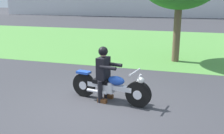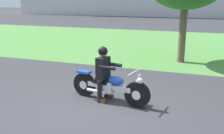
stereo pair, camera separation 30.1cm
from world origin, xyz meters
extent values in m
plane|color=#38383D|center=(0.00, 0.00, 0.00)|extent=(120.00, 120.00, 0.00)
cube|color=#549342|center=(0.00, 9.76, 0.00)|extent=(60.00, 12.00, 0.01)
cylinder|color=black|center=(1.02, 0.42, 0.32)|extent=(0.65, 0.23, 0.64)
cylinder|color=silver|center=(1.02, 0.42, 0.32)|extent=(0.24, 0.18, 0.22)
cylinder|color=black|center=(-0.49, 0.68, 0.32)|extent=(0.65, 0.23, 0.64)
cylinder|color=silver|center=(-0.49, 0.68, 0.32)|extent=(0.24, 0.18, 0.22)
cube|color=silver|center=(0.27, 0.55, 0.40)|extent=(1.23, 0.35, 0.12)
cube|color=silver|center=(0.22, 0.56, 0.38)|extent=(0.36, 0.29, 0.28)
ellipsoid|color=#1E47B2|center=(0.44, 0.52, 0.58)|extent=(0.47, 0.31, 0.22)
cube|color=black|center=(0.05, 0.59, 0.50)|extent=(0.47, 0.31, 0.10)
cube|color=#1E47B2|center=(-0.49, 0.68, 0.67)|extent=(0.39, 0.26, 0.06)
cylinder|color=silver|center=(0.97, 0.42, 0.57)|extent=(0.26, 0.09, 0.53)
cylinder|color=silver|center=(0.92, 0.43, 0.86)|extent=(0.15, 0.66, 0.04)
sphere|color=white|center=(1.08, 0.41, 0.68)|extent=(0.16, 0.16, 0.16)
cylinder|color=silver|center=(-0.05, 0.46, 0.26)|extent=(0.56, 0.17, 0.08)
cylinder|color=black|center=(0.12, 0.76, 0.28)|extent=(0.12, 0.12, 0.57)
cube|color=#593319|center=(0.18, 0.75, 0.05)|extent=(0.25, 0.14, 0.10)
cylinder|color=black|center=(0.06, 0.40, 0.28)|extent=(0.12, 0.12, 0.57)
cube|color=#593319|center=(0.12, 0.39, 0.05)|extent=(0.25, 0.14, 0.10)
cube|color=black|center=(0.09, 0.58, 0.85)|extent=(0.28, 0.41, 0.56)
cylinder|color=black|center=(0.34, 0.71, 0.93)|extent=(0.43, 0.16, 0.09)
cylinder|color=black|center=(0.28, 0.37, 0.93)|extent=(0.43, 0.16, 0.09)
sphere|color=#D8A884|center=(0.09, 0.58, 1.25)|extent=(0.20, 0.20, 0.20)
sphere|color=black|center=(0.09, 0.58, 1.28)|extent=(0.24, 0.24, 0.24)
cylinder|color=brown|center=(1.60, 5.47, 1.14)|extent=(0.29, 0.29, 2.27)
camera|label=1|loc=(2.08, -5.26, 2.53)|focal=41.04mm
camera|label=2|loc=(2.37, -5.17, 2.53)|focal=41.04mm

